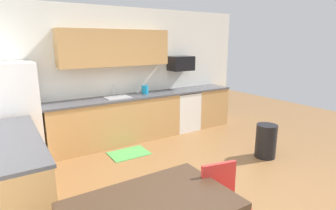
{
  "coord_description": "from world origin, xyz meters",
  "views": [
    {
      "loc": [
        -2.35,
        -2.67,
        2.04
      ],
      "look_at": [
        0.0,
        1.0,
        1.0
      ],
      "focal_mm": 28.97,
      "sensor_mm": 36.0,
      "label": 1
    }
  ],
  "objects": [
    {
      "name": "dining_table",
      "position": [
        -1.39,
        -0.91,
        0.67
      ],
      "size": [
        1.4,
        0.9,
        0.73
      ],
      "color": "#422D1E",
      "rests_on": "ground"
    },
    {
      "name": "floor_mat",
      "position": [
        -0.44,
        1.65,
        0.01
      ],
      "size": [
        0.7,
        0.5,
        0.01
      ],
      "primitive_type": "cube",
      "color": "#4CA54C",
      "rests_on": "ground"
    },
    {
      "name": "trash_bin",
      "position": [
        1.56,
        0.21,
        0.3
      ],
      "size": [
        0.36,
        0.36,
        0.6
      ],
      "primitive_type": "cylinder",
      "color": "black",
      "rests_on": "ground"
    },
    {
      "name": "cabinet_run_left",
      "position": [
        -2.3,
        0.8,
        0.45
      ],
      "size": [
        0.6,
        2.0,
        0.9
      ],
      "primitive_type": "cube",
      "color": "tan",
      "rests_on": "ground"
    },
    {
      "name": "countertop_left",
      "position": [
        -2.3,
        0.8,
        0.92
      ],
      "size": [
        0.64,
        2.0,
        0.04
      ],
      "primitive_type": "cube",
      "color": "#4C4C51",
      "rests_on": "cabinet_run_left"
    },
    {
      "name": "wall_back",
      "position": [
        0.0,
        2.65,
        1.35
      ],
      "size": [
        5.8,
        0.1,
        2.7
      ],
      "primitive_type": "cube",
      "color": "silver",
      "rests_on": "ground"
    },
    {
      "name": "cabinet_run_back_right",
      "position": [
        1.97,
        2.3,
        0.45
      ],
      "size": [
        0.85,
        0.6,
        0.9
      ],
      "primitive_type": "cube",
      "color": "tan",
      "rests_on": "ground"
    },
    {
      "name": "kettle",
      "position": [
        0.29,
        2.35,
        1.02
      ],
      "size": [
        0.14,
        0.14,
        0.2
      ],
      "primitive_type": "cylinder",
      "color": "#198CBF",
      "rests_on": "countertop_back"
    },
    {
      "name": "chair_near_table",
      "position": [
        -0.61,
        -0.96,
        0.5
      ],
      "size": [
        0.48,
        0.48,
        0.85
      ],
      "color": "red",
      "rests_on": "ground"
    },
    {
      "name": "microwave",
      "position": [
        1.25,
        2.4,
        1.53
      ],
      "size": [
        0.54,
        0.36,
        0.32
      ],
      "primitive_type": "cube",
      "color": "black"
    },
    {
      "name": "oven_range",
      "position": [
        1.25,
        2.3,
        0.46
      ],
      "size": [
        0.6,
        0.6,
        0.91
      ],
      "color": "white",
      "rests_on": "ground"
    },
    {
      "name": "upper_cabinets_back",
      "position": [
        -0.3,
        2.43,
        1.9
      ],
      "size": [
        2.2,
        0.34,
        0.7
      ],
      "primitive_type": "cube",
      "color": "tan"
    },
    {
      "name": "cabinet_run_back",
      "position": [
        -0.4,
        2.3,
        0.45
      ],
      "size": [
        2.7,
        0.6,
        0.9
      ],
      "primitive_type": "cube",
      "color": "tan",
      "rests_on": "ground"
    },
    {
      "name": "sink_faucet",
      "position": [
        -0.36,
        2.48,
        1.04
      ],
      "size": [
        0.02,
        0.02,
        0.24
      ],
      "primitive_type": "cylinder",
      "color": "#B2B5BA",
      "rests_on": "countertop_back"
    },
    {
      "name": "countertop_back",
      "position": [
        0.0,
        2.3,
        0.92
      ],
      "size": [
        4.8,
        0.64,
        0.04
      ],
      "primitive_type": "cube",
      "color": "#4C4C51",
      "rests_on": "cabinet_run_back"
    },
    {
      "name": "sink_basin",
      "position": [
        -0.36,
        2.3,
        0.88
      ],
      "size": [
        0.48,
        0.4,
        0.14
      ],
      "primitive_type": "cube",
      "color": "#A5A8AD",
      "rests_on": "countertop_back"
    },
    {
      "name": "refrigerator",
      "position": [
        -2.18,
        2.22,
        0.86
      ],
      "size": [
        0.76,
        0.7,
        1.71
      ],
      "primitive_type": "cube",
      "color": "white",
      "rests_on": "ground"
    },
    {
      "name": "ground_plane",
      "position": [
        0.0,
        0.0,
        0.0
      ],
      "size": [
        12.0,
        12.0,
        0.0
      ],
      "primitive_type": "plane",
      "color": "olive"
    }
  ]
}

